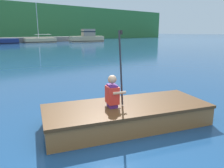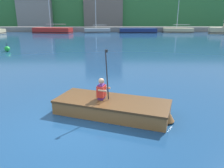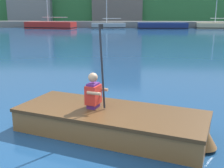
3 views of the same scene
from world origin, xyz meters
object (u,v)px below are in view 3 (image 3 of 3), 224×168
moored_boat_dock_center_near (50,25)px  moored_boat_dock_east_inner (108,26)px  moored_boat_dock_west_end (162,26)px  person_paddler (94,92)px  moored_boat_dock_east_end (217,26)px  rowboat_foreground (113,120)px

moored_boat_dock_center_near → moored_boat_dock_east_inner: 7.94m
moored_boat_dock_west_end → moored_boat_dock_east_inner: (-7.33, 0.65, -0.01)m
moored_boat_dock_center_near → person_paddler: size_ratio=4.80×
moored_boat_dock_west_end → moored_boat_dock_east_end: moored_boat_dock_east_end is taller
moored_boat_dock_west_end → moored_boat_dock_center_near: size_ratio=0.93×
person_paddler → moored_boat_dock_west_end: bearing=81.7°
moored_boat_dock_center_near → rowboat_foreground: 35.52m
moored_boat_dock_east_inner → person_paddler: size_ratio=4.01×
rowboat_foreground → person_paddler: 0.62m
person_paddler → moored_boat_dock_east_end: bearing=70.4°
rowboat_foreground → person_paddler: bearing=160.5°
moored_boat_dock_east_end → moored_boat_dock_west_end: bearing=-174.2°
moored_boat_dock_east_end → person_paddler: moored_boat_dock_east_end is taller
rowboat_foreground → moored_boat_dock_center_near: bearing=107.4°
moored_boat_dock_east_inner → moored_boat_dock_east_end: size_ratio=0.90×
moored_boat_dock_center_near → person_paddler: bearing=-73.1°
moored_boat_dock_west_end → person_paddler: person_paddler is taller
rowboat_foreground → moored_boat_dock_west_end: bearing=82.3°
moored_boat_dock_west_end → rowboat_foreground: (-4.60, -34.13, -0.13)m
moored_boat_dock_center_near → rowboat_foreground: (10.62, -33.89, -0.20)m
moored_boat_dock_east_end → rowboat_foreground: moored_boat_dock_east_end is taller
moored_boat_dock_east_inner → moored_boat_dock_east_end: moored_boat_dock_east_end is taller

